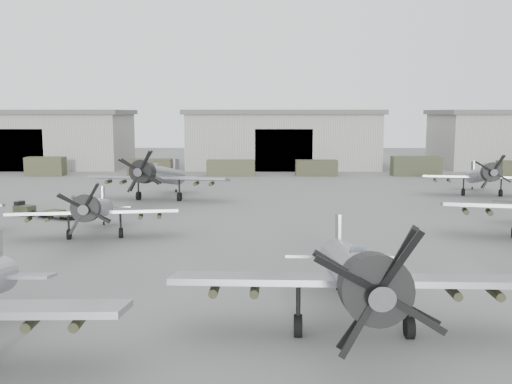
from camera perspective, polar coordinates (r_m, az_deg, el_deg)
ground at (r=26.70m, az=7.97°, el=-10.22°), size 220.00×220.00×0.00m
hangar_left at (r=93.76m, az=-21.38°, el=5.01°), size 29.00×14.80×8.70m
hangar_center at (r=87.26m, az=2.61°, el=5.37°), size 29.00×14.80×8.70m
support_truck_1 at (r=80.60m, az=-20.30°, el=2.43°), size 4.97×2.20×2.46m
support_truck_2 at (r=76.84m, az=-10.54°, el=2.45°), size 5.74×2.20×2.20m
support_truck_3 at (r=75.58m, az=-2.53°, el=2.43°), size 6.36×2.20×2.06m
support_truck_4 at (r=75.87m, az=6.05°, el=2.42°), size 5.47×2.20×2.06m
support_truck_5 at (r=78.28m, az=15.71°, el=2.52°), size 6.39×2.20×2.56m
aircraft_near_1 at (r=21.31m, az=9.90°, el=-7.97°), size 13.65×12.28×5.47m
aircraft_mid_1 at (r=38.97m, az=-15.90°, el=-1.62°), size 11.17×10.06×4.44m
aircraft_far_0 at (r=54.65m, az=-9.78°, el=1.70°), size 13.54×12.19×5.38m
aircraft_far_1 at (r=61.07m, az=21.75°, el=1.61°), size 11.92×10.73×4.73m
tug_trailer at (r=49.01m, az=-21.11°, el=-1.81°), size 5.76×3.38×1.17m
ground_crew at (r=47.02m, az=-17.72°, el=-1.44°), size 0.51×0.72×1.85m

